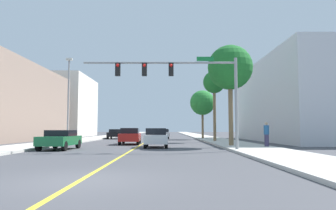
# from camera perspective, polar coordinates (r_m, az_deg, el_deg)

# --- Properties ---
(ground) EXTENTS (192.00, 192.00, 0.00)m
(ground) POSITION_cam_1_polar(r_m,az_deg,el_deg) (50.75, -2.61, -6.02)
(ground) COLOR #47474C
(sidewalk_left) EXTENTS (3.81, 168.00, 0.15)m
(sidewalk_left) POSITION_cam_1_polar(r_m,az_deg,el_deg) (51.81, -11.87, -5.82)
(sidewalk_left) COLOR beige
(sidewalk_left) RESTS_ON ground
(sidewalk_right) EXTENTS (3.81, 168.00, 0.15)m
(sidewalk_right) POSITION_cam_1_polar(r_m,az_deg,el_deg) (51.03, 6.80, -5.90)
(sidewalk_right) COLOR beige
(sidewalk_right) RESTS_ON ground
(lane_marking_center) EXTENTS (0.16, 144.00, 0.01)m
(lane_marking_center) POSITION_cam_1_polar(r_m,az_deg,el_deg) (50.75, -2.61, -6.02)
(lane_marking_center) COLOR yellow
(lane_marking_center) RESTS_ON ground
(building_left_far) EXTENTS (10.57, 14.78, 11.47)m
(building_left_far) POSITION_cam_1_polar(r_m,az_deg,el_deg) (63.54, -18.81, -0.29)
(building_left_far) COLOR silver
(building_left_far) RESTS_ON ground
(building_right_near) EXTENTS (10.27, 23.71, 9.32)m
(building_right_near) POSITION_cam_1_polar(r_m,az_deg,el_deg) (39.86, 23.25, 0.60)
(building_right_near) COLOR silver
(building_right_near) RESTS_ON ground
(traffic_signal_mast) EXTENTS (9.94, 0.36, 5.94)m
(traffic_signal_mast) POSITION_cam_1_polar(r_m,az_deg,el_deg) (20.03, 2.86, 4.80)
(traffic_signal_mast) COLOR gray
(traffic_signal_mast) RESTS_ON sidewalk_right
(street_lamp) EXTENTS (0.56, 0.28, 7.94)m
(street_lamp) POSITION_cam_1_polar(r_m,az_deg,el_deg) (30.41, -17.72, 1.68)
(street_lamp) COLOR gray
(street_lamp) RESTS_ON sidewalk_left
(palm_near) EXTENTS (3.54, 3.54, 7.90)m
(palm_near) POSITION_cam_1_polar(r_m,az_deg,el_deg) (25.15, 11.50, 6.67)
(palm_near) COLOR brown
(palm_near) RESTS_ON sidewalk_right
(palm_mid) EXTENTS (2.40, 2.40, 7.52)m
(palm_mid) POSITION_cam_1_polar(r_m,az_deg,el_deg) (33.86, 8.65, 3.97)
(palm_mid) COLOR brown
(palm_mid) RESTS_ON sidewalk_right
(palm_far) EXTENTS (3.39, 3.39, 6.54)m
(palm_far) POSITION_cam_1_polar(r_m,az_deg,el_deg) (42.46, 6.51, 0.39)
(palm_far) COLOR brown
(palm_far) RESTS_ON sidewalk_right
(car_green) EXTENTS (1.96, 3.97, 1.34)m
(car_green) POSITION_cam_1_polar(r_m,az_deg,el_deg) (22.75, -19.10, -5.96)
(car_green) COLOR #196638
(car_green) RESTS_ON ground
(car_gray) EXTENTS (2.03, 4.38, 1.32)m
(car_gray) POSITION_cam_1_polar(r_m,az_deg,el_deg) (60.40, -0.52, -5.11)
(car_gray) COLOR slate
(car_gray) RESTS_ON ground
(car_silver) EXTENTS (1.95, 4.28, 1.42)m
(car_silver) POSITION_cam_1_polar(r_m,az_deg,el_deg) (45.18, -0.88, -5.28)
(car_silver) COLOR #BCBCC1
(car_silver) RESTS_ON ground
(car_red) EXTENTS (1.95, 4.43, 1.50)m
(car_red) POSITION_cam_1_polar(r_m,az_deg,el_deg) (28.88, -6.82, -5.66)
(car_red) COLOR red
(car_red) RESTS_ON ground
(car_white) EXTENTS (1.83, 3.94, 1.47)m
(car_white) POSITION_cam_1_polar(r_m,az_deg,el_deg) (23.99, -2.07, -6.01)
(car_white) COLOR white
(car_white) RESTS_ON ground
(car_black) EXTENTS (2.02, 4.46, 1.38)m
(car_black) POSITION_cam_1_polar(r_m,az_deg,el_deg) (45.26, -9.51, -5.24)
(car_black) COLOR black
(car_black) RESTS_ON ground
(pedestrian) EXTENTS (0.38, 0.38, 1.77)m
(pedestrian) POSITION_cam_1_polar(r_m,az_deg,el_deg) (23.87, 17.82, -5.13)
(pedestrian) COLOR #3F3859
(pedestrian) RESTS_ON sidewalk_right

